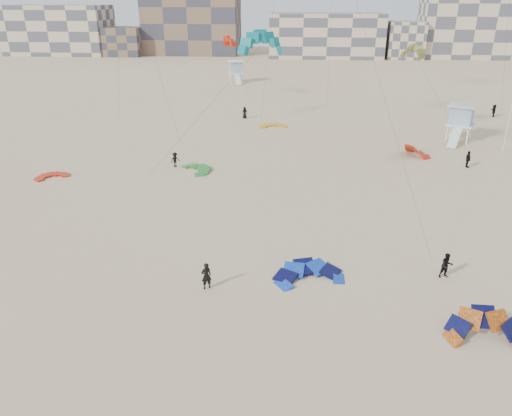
# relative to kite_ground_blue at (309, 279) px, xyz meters

# --- Properties ---
(ground) EXTENTS (320.00, 320.00, 0.00)m
(ground) POSITION_rel_kite_ground_blue_xyz_m (-4.34, -4.45, 0.00)
(ground) COLOR #C9B287
(ground) RESTS_ON ground
(kite_ground_blue) EXTENTS (5.73, 5.89, 2.50)m
(kite_ground_blue) POSITION_rel_kite_ground_blue_xyz_m (0.00, 0.00, 0.00)
(kite_ground_blue) COLOR blue
(kite_ground_blue) RESTS_ON ground
(kite_ground_orange) EXTENTS (4.02, 4.01, 4.01)m
(kite_ground_orange) POSITION_rel_kite_ground_blue_xyz_m (9.08, -5.34, 0.00)
(kite_ground_orange) COLOR orange
(kite_ground_orange) RESTS_ON ground
(kite_ground_red) EXTENTS (4.26, 4.30, 0.58)m
(kite_ground_red) POSITION_rel_kite_ground_blue_xyz_m (-25.35, 17.06, 0.00)
(kite_ground_red) COLOR red
(kite_ground_red) RESTS_ON ground
(kite_ground_green) EXTENTS (5.11, 5.05, 1.06)m
(kite_ground_green) POSITION_rel_kite_ground_blue_xyz_m (-11.39, 20.44, 0.00)
(kite_ground_green) COLOR #23882B
(kite_ground_green) RESTS_ON ground
(kite_ground_red_far) EXTENTS (4.75, 4.68, 3.53)m
(kite_ground_red_far) POSITION_rel_kite_ground_blue_xyz_m (12.31, 27.92, 0.00)
(kite_ground_red_far) COLOR red
(kite_ground_red_far) RESTS_ON ground
(kite_ground_yellow) EXTENTS (4.20, 4.34, 0.60)m
(kite_ground_yellow) POSITION_rel_kite_ground_blue_xyz_m (-4.69, 39.78, 0.00)
(kite_ground_yellow) COLOR gold
(kite_ground_yellow) RESTS_ON ground
(kitesurfer_main) EXTENTS (0.77, 0.67, 1.76)m
(kitesurfer_main) POSITION_rel_kite_ground_blue_xyz_m (-6.33, -1.71, 0.88)
(kitesurfer_main) COLOR black
(kitesurfer_main) RESTS_ON ground
(kitesurfer_b) EXTENTS (0.96, 0.83, 1.70)m
(kitesurfer_b) POSITION_rel_kite_ground_blue_xyz_m (8.69, 0.94, 0.85)
(kitesurfer_b) COLOR black
(kitesurfer_b) RESTS_ON ground
(kitesurfer_c) EXTENTS (1.13, 1.16, 1.59)m
(kitesurfer_c) POSITION_rel_kite_ground_blue_xyz_m (-13.87, 21.37, 0.80)
(kitesurfer_c) COLOR black
(kitesurfer_c) RESTS_ON ground
(kitesurfer_d) EXTENTS (0.54, 1.08, 1.78)m
(kitesurfer_d) POSITION_rel_kite_ground_blue_xyz_m (16.72, 23.98, 0.89)
(kitesurfer_d) COLOR black
(kitesurfer_d) RESTS_ON ground
(kitesurfer_e) EXTENTS (0.95, 0.77, 1.68)m
(kitesurfer_e) POSITION_rel_kite_ground_blue_xyz_m (-9.08, 44.49, 0.84)
(kitesurfer_e) COLOR black
(kitesurfer_e) RESTS_ON ground
(kitesurfer_f) EXTENTS (0.65, 1.70, 1.80)m
(kitesurfer_f) POSITION_rel_kite_ground_blue_xyz_m (27.67, 48.79, 0.90)
(kitesurfer_f) COLOR black
(kitesurfer_f) RESTS_ON ground
(kite_fly_teal_a) EXTENTS (13.07, 5.06, 13.46)m
(kite_fly_teal_a) POSITION_rel_kite_ground_blue_xyz_m (-4.19, 12.86, 13.10)
(kite_fly_teal_a) COLOR #157989
(kite_fly_teal_a) RESTS_ON ground
(kite_fly_olive) EXTENTS (6.77, 14.85, 10.61)m
(kite_fly_olive) POSITION_rel_kite_ground_blue_xyz_m (12.42, 36.47, 10.30)
(kite_fly_olive) COLOR brown
(kite_fly_olive) RESTS_ON ground
(kite_fly_red) EXTENTS (5.95, 6.04, 10.05)m
(kite_fly_red) POSITION_rel_kite_ground_blue_xyz_m (-12.84, 56.49, 9.66)
(kite_fly_red) COLOR red
(kite_fly_red) RESTS_ON ground
(lifeguard_tower_near) EXTENTS (4.20, 6.66, 4.45)m
(lifeguard_tower_near) POSITION_rel_kite_ground_blue_xyz_m (18.75, 34.75, 2.21)
(lifeguard_tower_near) COLOR white
(lifeguard_tower_near) RESTS_ON ground
(lifeguard_tower_far) EXTENTS (3.70, 6.26, 4.31)m
(lifeguard_tower_far) POSITION_rel_kite_ground_blue_xyz_m (-14.48, 77.09, 2.14)
(lifeguard_tower_far) COLOR white
(lifeguard_tower_far) RESTS_ON ground
(flagpole) EXTENTS (0.59, 0.09, 7.21)m
(flagpole) POSITION_rel_kite_ground_blue_xyz_m (22.30, 29.55, 3.80)
(flagpole) COLOR white
(flagpole) RESTS_ON ground
(condo_west_a) EXTENTS (30.00, 15.00, 14.00)m
(condo_west_a) POSITION_rel_kite_ground_blue_xyz_m (-74.34, 125.55, 7.00)
(condo_west_a) COLOR beige
(condo_west_a) RESTS_ON ground
(condo_west_b) EXTENTS (28.00, 14.00, 18.00)m
(condo_west_b) POSITION_rel_kite_ground_blue_xyz_m (-34.34, 129.55, 9.00)
(condo_west_b) COLOR #795E49
(condo_west_b) RESTS_ON ground
(condo_mid) EXTENTS (32.00, 16.00, 12.00)m
(condo_mid) POSITION_rel_kite_ground_blue_xyz_m (5.66, 125.55, 6.00)
(condo_mid) COLOR beige
(condo_mid) RESTS_ON ground
(condo_east) EXTENTS (26.00, 14.00, 16.00)m
(condo_east) POSITION_rel_kite_ground_blue_xyz_m (45.66, 127.55, 8.00)
(condo_east) COLOR beige
(condo_east) RESTS_ON ground
(condo_fill_left) EXTENTS (12.00, 10.00, 8.00)m
(condo_fill_left) POSITION_rel_kite_ground_blue_xyz_m (-54.34, 123.55, 4.00)
(condo_fill_left) COLOR #795E49
(condo_fill_left) RESTS_ON ground
(condo_fill_right) EXTENTS (10.00, 10.00, 10.00)m
(condo_fill_right) POSITION_rel_kite_ground_blue_xyz_m (27.66, 123.55, 5.00)
(condo_fill_right) COLOR beige
(condo_fill_right) RESTS_ON ground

